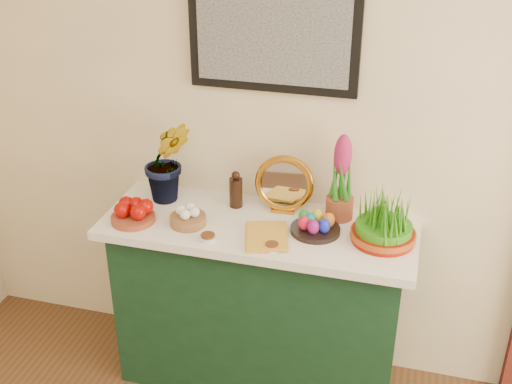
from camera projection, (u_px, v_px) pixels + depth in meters
The scene contains 13 objects.
sideboard at pixel (259, 307), 3.07m from camera, with size 1.30×0.45×0.85m, color #14371F.
tablecloth at pixel (259, 227), 2.86m from camera, with size 1.40×0.55×0.04m, color white.
hyacinth_green at pixel (167, 148), 2.93m from camera, with size 0.26×0.22×0.53m, color #27771C.
apple_bowl at pixel (133, 213), 2.85m from camera, with size 0.24×0.24×0.10m.
garlic_basket at pixel (188, 217), 2.83m from camera, with size 0.19×0.19×0.09m.
vinegar_cruet at pixel (236, 191), 2.96m from camera, with size 0.06×0.06×0.18m.
mirror at pixel (284, 185), 2.90m from camera, with size 0.27×0.09×0.27m.
book at pixel (246, 236), 2.73m from camera, with size 0.16×0.23×0.03m, color gold.
spice_dish_left at pixel (208, 237), 2.72m from camera, with size 0.07×0.07×0.03m.
spice_dish_right at pixel (272, 247), 2.66m from camera, with size 0.07×0.07×0.03m.
egg_plate at pixel (315, 225), 2.77m from camera, with size 0.22×0.22×0.09m.
hyacinth_pink at pixel (341, 181), 2.82m from camera, with size 0.12×0.12×0.40m.
wheatgrass_sabzeh at pixel (384, 221), 2.67m from camera, with size 0.28×0.28×0.22m.
Camera 1 is at (0.27, -0.38, 2.33)m, focal length 45.00 mm.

